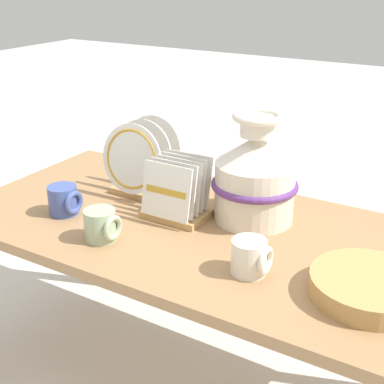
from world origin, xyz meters
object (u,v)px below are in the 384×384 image
ceramic_vase (255,176)px  mug_cream_glaze (251,257)px  mug_cobalt_glaze (64,200)px  mug_sage_glaze (102,225)px  wicker_charger_stack (369,287)px  dish_rack_square_plates (177,196)px  dish_rack_round_plates (140,165)px

ceramic_vase → mug_cream_glaze: bearing=-66.7°
ceramic_vase → mug_cobalt_glaze: (-0.55, -0.28, -0.10)m
mug_cobalt_glaze → mug_sage_glaze: same height
wicker_charger_stack → mug_sage_glaze: 0.76m
dish_rack_square_plates → wicker_charger_stack: (0.65, -0.14, -0.05)m
wicker_charger_stack → mug_cobalt_glaze: bearing=-178.3°
wicker_charger_stack → mug_sage_glaze: (-0.76, -0.11, 0.02)m
wicker_charger_stack → mug_cream_glaze: 0.30m
ceramic_vase → dish_rack_round_plates: (-0.43, -0.02, -0.04)m
ceramic_vase → dish_rack_square_plates: size_ratio=1.76×
ceramic_vase → mug_cream_glaze: ceramic_vase is taller
ceramic_vase → mug_cream_glaze: size_ratio=3.36×
wicker_charger_stack → mug_cream_glaze: (-0.30, -0.05, 0.02)m
dish_rack_round_plates → mug_cobalt_glaze: 0.30m
dish_rack_round_plates → dish_rack_square_plates: size_ratio=1.34×
wicker_charger_stack → mug_cobalt_glaze: (-0.98, -0.03, 0.02)m
dish_rack_round_plates → wicker_charger_stack: size_ratio=0.90×
ceramic_vase → mug_cream_glaze: 0.35m
mug_cobalt_glaze → mug_sage_glaze: 0.24m
mug_cobalt_glaze → dish_rack_square_plates: bearing=27.4°
dish_rack_square_plates → mug_sage_glaze: size_ratio=1.91×
dish_rack_round_plates → mug_cobalt_glaze: dish_rack_round_plates is taller
ceramic_vase → dish_rack_square_plates: bearing=-152.6°
dish_rack_square_plates → mug_cobalt_glaze: size_ratio=1.91×
mug_cream_glaze → mug_sage_glaze: size_ratio=1.00×
mug_sage_glaze → dish_rack_round_plates: bearing=106.9°
mug_cobalt_glaze → dish_rack_round_plates: bearing=66.5°
dish_rack_square_plates → mug_cream_glaze: (0.35, -0.19, -0.03)m
dish_rack_round_plates → mug_sage_glaze: 0.37m
wicker_charger_stack → mug_cobalt_glaze: mug_cobalt_glaze is taller
ceramic_vase → dish_rack_round_plates: size_ratio=1.32×
ceramic_vase → mug_cream_glaze: (0.13, -0.31, -0.10)m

